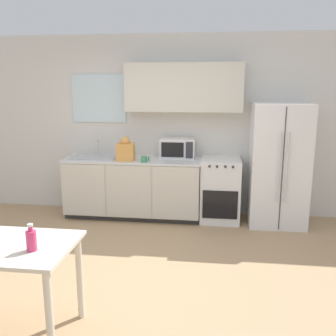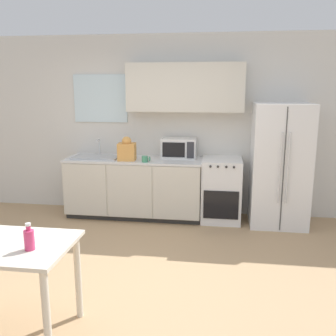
% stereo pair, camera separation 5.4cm
% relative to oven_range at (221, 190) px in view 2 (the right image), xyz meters
% --- Properties ---
extents(ground_plane, '(12.00, 12.00, 0.00)m').
position_rel_oven_range_xyz_m(ground_plane, '(-0.97, -1.82, -0.46)').
color(ground_plane, tan).
extents(wall_back, '(12.00, 0.38, 2.70)m').
position_rel_oven_range_xyz_m(wall_back, '(-0.91, 0.30, 0.99)').
color(wall_back, silver).
rests_on(wall_back, ground_plane).
extents(kitchen_counter, '(2.03, 0.66, 0.89)m').
position_rel_oven_range_xyz_m(kitchen_counter, '(-1.30, -0.02, -0.01)').
color(kitchen_counter, '#333333').
rests_on(kitchen_counter, ground_plane).
extents(oven_range, '(0.57, 0.62, 0.92)m').
position_rel_oven_range_xyz_m(oven_range, '(0.00, 0.00, 0.00)').
color(oven_range, white).
rests_on(oven_range, ground_plane).
extents(refrigerator, '(0.78, 0.73, 1.72)m').
position_rel_oven_range_xyz_m(refrigerator, '(0.80, -0.04, 0.40)').
color(refrigerator, white).
rests_on(refrigerator, ground_plane).
extents(kitchen_sink, '(0.68, 0.42, 0.26)m').
position_rel_oven_range_xyz_m(kitchen_sink, '(-1.88, -0.01, 0.45)').
color(kitchen_sink, '#B7BABC').
rests_on(kitchen_sink, kitchen_counter).
extents(microwave, '(0.51, 0.31, 0.30)m').
position_rel_oven_range_xyz_m(microwave, '(-0.64, 0.12, 0.58)').
color(microwave, silver).
rests_on(microwave, kitchen_counter).
extents(coffee_mug, '(0.12, 0.09, 0.09)m').
position_rel_oven_range_xyz_m(coffee_mug, '(-1.08, -0.25, 0.48)').
color(coffee_mug, '#3F8C66').
rests_on(coffee_mug, kitchen_counter).
extents(grocery_bag_0, '(0.26, 0.23, 0.35)m').
position_rel_oven_range_xyz_m(grocery_bag_0, '(-1.37, -0.15, 0.58)').
color(grocery_bag_0, '#DB994C').
rests_on(grocery_bag_0, kitchen_counter).
extents(dining_table, '(1.03, 0.70, 0.77)m').
position_rel_oven_range_xyz_m(dining_table, '(-1.65, -2.88, 0.18)').
color(dining_table, beige).
rests_on(dining_table, ground_plane).
extents(drink_bottle, '(0.08, 0.08, 0.20)m').
position_rel_oven_range_xyz_m(drink_bottle, '(-1.40, -2.96, 0.40)').
color(drink_bottle, '#DB386B').
rests_on(drink_bottle, dining_table).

